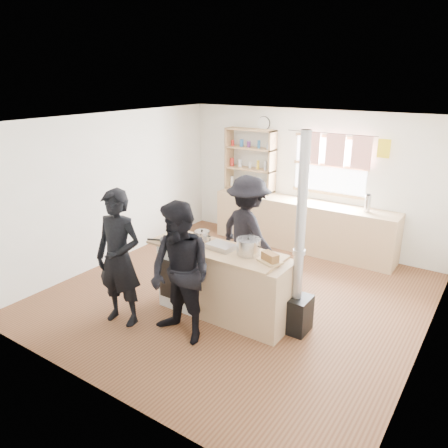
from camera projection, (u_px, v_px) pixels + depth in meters
The scene contains 14 objects.
ground at pixel (237, 295), 6.40m from camera, with size 5.00×5.00×0.01m, color brown.
back_counter at pixel (302, 225), 8.00m from camera, with size 3.40×0.55×0.90m, color tan.
shelving_unit at pixel (250, 160), 8.38m from camera, with size 1.00×0.28×1.20m.
thermos at pixel (367, 204), 7.20m from camera, with size 0.10×0.10×0.29m, color silver.
cooking_island at pixel (224, 283), 5.74m from camera, with size 1.97×0.64×0.93m.
skillet_greens at pixel (170, 240), 5.86m from camera, with size 0.36×0.36×0.05m.
roast_tray at pixel (221, 246), 5.62m from camera, with size 0.37×0.26×0.07m.
stockpot_stove at pixel (202, 236), 5.87m from camera, with size 0.20×0.20×0.17m.
stockpot_counter at pixel (248, 247), 5.44m from camera, with size 0.31×0.31×0.23m.
bread_board at pixel (270, 258), 5.22m from camera, with size 0.34×0.29×0.12m.
flue_heater at pixel (297, 283), 5.32m from camera, with size 0.35×0.35×2.50m.
person_near_left at pixel (119, 258), 5.46m from camera, with size 0.65×0.42×1.77m, color black.
person_near_right at pixel (181, 274), 5.10m from camera, with size 0.84×0.65×1.72m, color black.
person_far at pixel (248, 233), 6.39m from camera, with size 1.11×0.64×1.72m, color black.
Camera 1 is at (3.03, -4.85, 3.06)m, focal length 35.00 mm.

